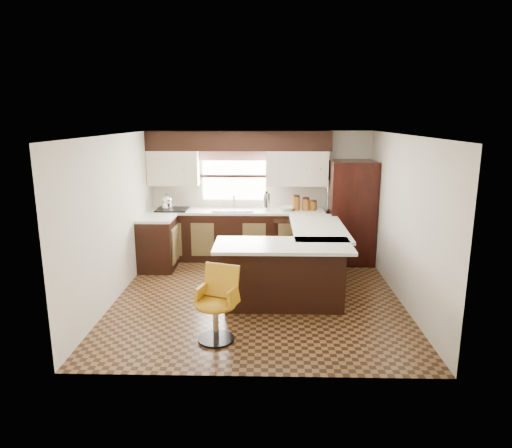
{
  "coord_description": "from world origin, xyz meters",
  "views": [
    {
      "loc": [
        0.13,
        -6.47,
        2.63
      ],
      "look_at": [
        -0.04,
        0.45,
        1.02
      ],
      "focal_mm": 32.0,
      "sensor_mm": 36.0,
      "label": 1
    }
  ],
  "objects_px": {
    "peninsula_long": "(314,256)",
    "bar_chair": "(215,305)",
    "refrigerator": "(351,212)",
    "peninsula_return": "(284,276)"
  },
  "relations": [
    {
      "from": "refrigerator",
      "to": "bar_chair",
      "type": "bearing_deg",
      "value": -123.95
    },
    {
      "from": "refrigerator",
      "to": "bar_chair",
      "type": "relative_size",
      "value": 2.07
    },
    {
      "from": "peninsula_long",
      "to": "bar_chair",
      "type": "xyz_separation_m",
      "value": [
        -1.38,
        -2.04,
        0.0
      ]
    },
    {
      "from": "peninsula_long",
      "to": "bar_chair",
      "type": "distance_m",
      "value": 2.46
    },
    {
      "from": "peninsula_return",
      "to": "refrigerator",
      "type": "height_order",
      "value": "refrigerator"
    },
    {
      "from": "refrigerator",
      "to": "bar_chair",
      "type": "xyz_separation_m",
      "value": [
        -2.15,
        -3.2,
        -0.49
      ]
    },
    {
      "from": "peninsula_long",
      "to": "refrigerator",
      "type": "distance_m",
      "value": 1.47
    },
    {
      "from": "peninsula_long",
      "to": "bar_chair",
      "type": "bearing_deg",
      "value": -123.94
    },
    {
      "from": "peninsula_long",
      "to": "peninsula_return",
      "type": "relative_size",
      "value": 1.18
    },
    {
      "from": "peninsula_return",
      "to": "bar_chair",
      "type": "height_order",
      "value": "bar_chair"
    }
  ]
}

